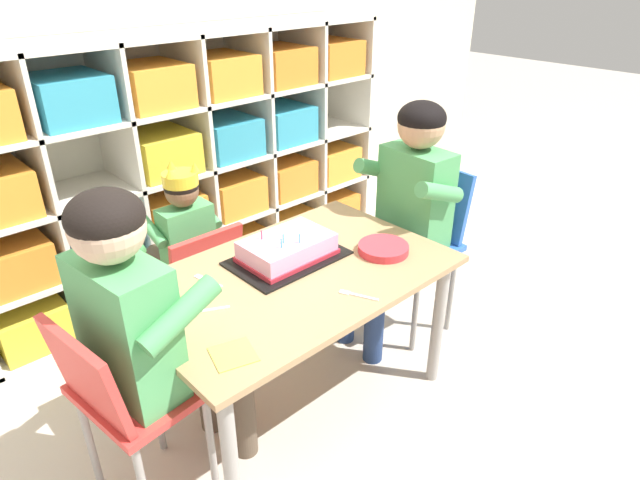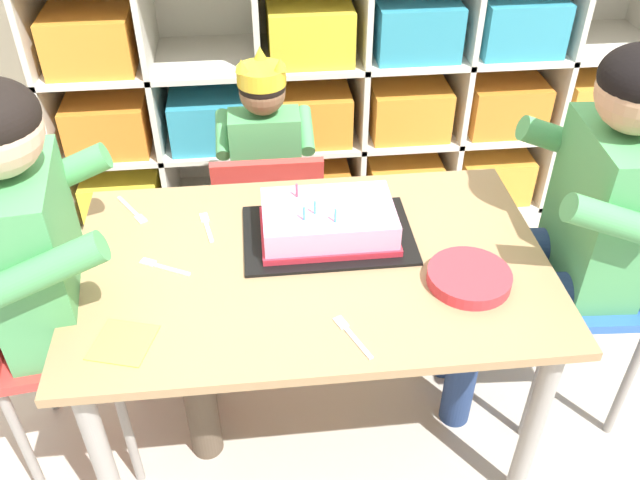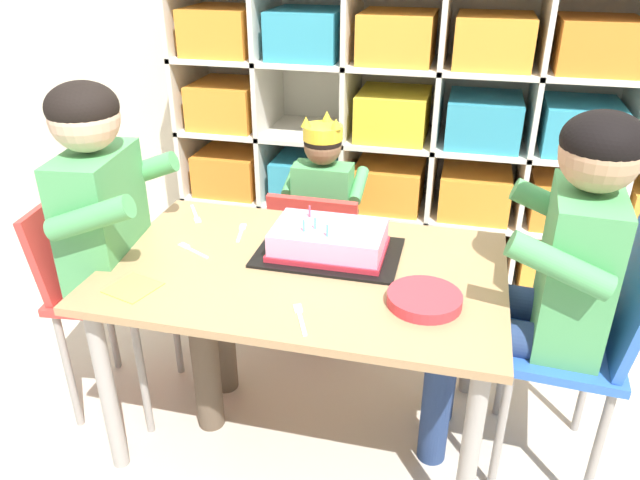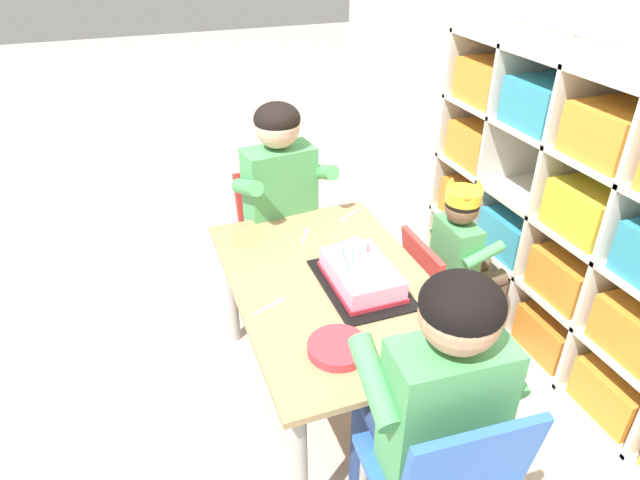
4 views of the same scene
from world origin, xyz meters
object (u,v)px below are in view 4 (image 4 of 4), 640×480
Objects in this scene: activity_table at (332,299)px; fork_beside_plate_stack at (349,216)px; classroom_chair_adult_side at (277,228)px; guest_at_table_side at (433,391)px; fork_near_child_seat at (348,240)px; classroom_chair_blue at (439,286)px; birthday_cake_on_tray at (361,277)px; fork_near_cake_tray at (306,235)px; paper_plate_stack at (338,348)px; adult_helper_seated at (286,198)px; fork_by_napkin at (271,305)px; child_with_crown at (465,251)px; classroom_chair_guest_side at (446,476)px.

fork_beside_plate_stack is at bearing 150.66° from activity_table.
guest_at_table_side is (1.30, 0.06, 0.20)m from classroom_chair_adult_side.
fork_near_child_seat is at bearing -94.64° from guest_at_table_side.
classroom_chair_blue is 1.48× the size of birthday_cake_on_tray.
classroom_chair_adult_side is 5.95× the size of fork_near_cake_tray.
paper_plate_stack is 1.46× the size of fork_beside_plate_stack.
birthday_cake_on_tray is at bearing -87.75° from classroom_chair_adult_side.
adult_helper_seated is 1.01× the size of guest_at_table_side.
paper_plate_stack is 0.65m from fork_near_child_seat.
classroom_chair_blue is 0.57× the size of guest_at_table_side.
birthday_cake_on_tray reaches higher than fork_by_napkin.
activity_table is 0.56m from adult_helper_seated.
fork_near_child_seat is at bearing 83.77° from fork_near_cake_tray.
activity_table is at bearing 161.72° from paper_plate_stack.
child_with_crown is at bearing -43.20° from adult_helper_seated.
guest_at_table_side is 0.99m from fork_near_cake_tray.
classroom_chair_blue is at bearing 166.69° from fork_by_napkin.
adult_helper_seated is at bearing -135.46° from fork_by_napkin.
fork_near_cake_tray is (-0.69, 0.13, -0.01)m from paper_plate_stack.
child_with_crown is 0.87m from fork_by_napkin.
adult_helper_seated is at bearing -71.42° from fork_near_child_seat.
birthday_cake_on_tray is 0.40m from fork_near_cake_tray.
fork_by_napkin is 0.48m from fork_near_cake_tray.
fork_beside_plate_stack is at bearing -29.44° from adult_helper_seated.
fork_near_child_seat is 0.51m from fork_by_napkin.
paper_plate_stack is (-0.42, -0.14, 0.13)m from classroom_chair_guest_side.
adult_helper_seated is at bearing -170.58° from birthday_cake_on_tray.
fork_near_cake_tray is (0.31, 0.04, 0.13)m from classroom_chair_adult_side.
child_with_crown reaches higher than fork_near_cake_tray.
adult_helper_seated reaches higher than fork_near_child_seat.
adult_helper_seated is (-0.54, -0.01, 0.16)m from activity_table.
classroom_chair_guest_side is at bearing 18.39° from paper_plate_stack.
fork_near_child_seat is at bearing -167.30° from fork_by_napkin.
paper_plate_stack reaches higher than fork_near_cake_tray.
child_with_crown is 0.48m from fork_near_child_seat.
child_with_crown reaches higher than activity_table.
activity_table is at bearing -83.30° from guest_at_table_side.
fork_near_cake_tray is at bearing -85.33° from guest_at_table_side.
fork_beside_plate_stack is at bearing 162.32° from birthday_cake_on_tray.
birthday_cake_on_tray is 2.19× the size of paper_plate_stack.
classroom_chair_blue is 0.57× the size of adult_helper_seated.
classroom_chair_guest_side is 0.46m from paper_plate_stack.
classroom_chair_adult_side is 0.47m from fork_near_child_seat.
birthday_cake_on_tray is 3.33× the size of fork_near_child_seat.
classroom_chair_blue is at bearing -85.64° from fork_beside_plate_stack.
activity_table is 1.04× the size of guest_at_table_side.
classroom_chair_adult_side is 0.95× the size of classroom_chair_guest_side.
child_with_crown is at bearing -76.65° from fork_beside_plate_stack.
classroom_chair_blue reaches higher than fork_near_child_seat.
child_with_crown is 1.03m from classroom_chair_guest_side.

